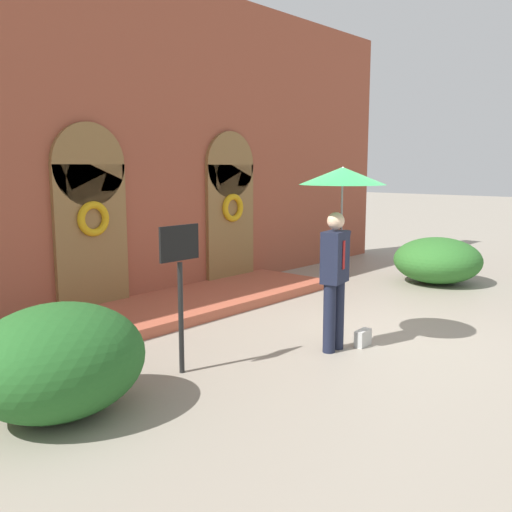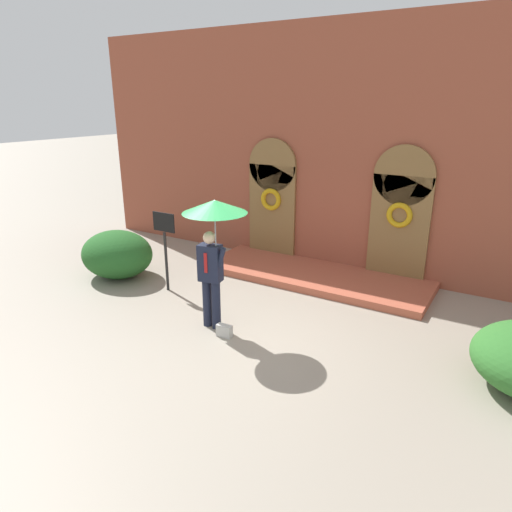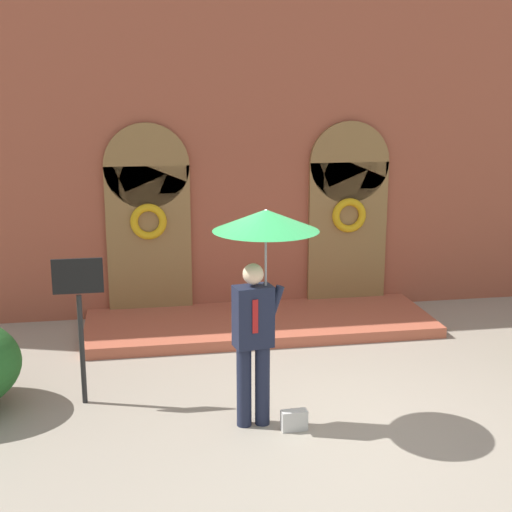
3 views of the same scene
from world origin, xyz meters
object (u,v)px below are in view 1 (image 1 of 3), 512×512
object	(u,v)px
handbag	(363,338)
shrub_left	(59,360)
person_with_umbrella	(340,203)
sign_post	(180,274)
shrub_right	(438,260)

from	to	relation	value
handbag	shrub_left	bearing A→B (deg)	160.53
person_with_umbrella	shrub_left	size ratio (longest dim) A/B	1.39
sign_post	shrub_right	xyz separation A→B (m)	(6.89, -0.07, -0.69)
handbag	shrub_right	xyz separation A→B (m)	(4.64, 1.00, 0.36)
handbag	shrub_left	distance (m)	3.95
handbag	sign_post	xyz separation A→B (m)	(-2.24, 1.08, 1.05)
person_with_umbrella	handbag	size ratio (longest dim) A/B	8.44
person_with_umbrella	sign_post	distance (m)	2.25
person_with_umbrella	sign_post	size ratio (longest dim) A/B	1.37
shrub_left	shrub_right	bearing A→B (deg)	-0.64
handbag	person_with_umbrella	bearing A→B (deg)	143.94
person_with_umbrella	sign_post	world-z (taller)	person_with_umbrella
handbag	shrub_left	world-z (taller)	shrub_left
sign_post	person_with_umbrella	bearing A→B (deg)	-24.38
person_with_umbrella	sign_post	bearing A→B (deg)	155.62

